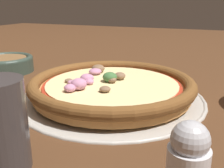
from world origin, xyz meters
TOP-DOWN VIEW (x-y plane):
  - ground_plane at (0.00, 0.00)m, footprint 3.00×3.00m
  - pizza_tray at (0.00, 0.00)m, footprint 0.37×0.37m
  - pizza at (0.00, -0.00)m, footprint 0.33×0.33m
  - bowl_far at (-0.08, -0.35)m, footprint 0.15×0.15m

SIDE VIEW (x-z plane):
  - ground_plane at x=0.00m, z-range 0.00..0.00m
  - pizza_tray at x=0.00m, z-range 0.00..0.01m
  - bowl_far at x=-0.08m, z-range 0.00..0.05m
  - pizza at x=0.00m, z-range 0.00..0.05m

